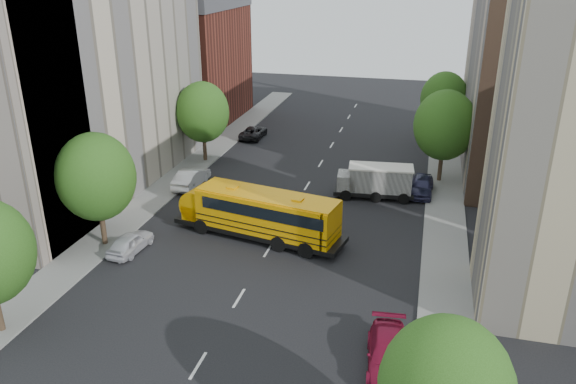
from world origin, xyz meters
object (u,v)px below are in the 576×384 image
at_px(street_tree_4, 445,125).
at_px(parked_car_1, 191,178).
at_px(parked_car_2, 253,132).
at_px(safari_truck, 375,181).
at_px(parked_car_0, 130,242).
at_px(school_bus, 257,211).
at_px(street_tree_1, 96,177).
at_px(street_tree_2, 203,112).
at_px(parked_car_4, 422,186).
at_px(street_tree_5, 444,99).
at_px(parked_car_3, 388,354).

distance_m(street_tree_4, parked_car_1, 22.04).
bearing_deg(parked_car_2, safari_truck, 137.27).
bearing_deg(parked_car_0, school_bus, -147.02).
bearing_deg(parked_car_2, street_tree_1, 85.40).
bearing_deg(street_tree_2, school_bus, -55.79).
bearing_deg(parked_car_4, school_bus, -133.37).
height_order(parked_car_0, parked_car_4, parked_car_4).
relative_size(street_tree_5, parked_car_1, 1.58).
distance_m(street_tree_4, parked_car_3, 26.28).
bearing_deg(parked_car_3, street_tree_5, 81.36).
relative_size(street_tree_2, parked_car_3, 1.54).
relative_size(street_tree_4, parked_car_4, 1.81).
xyz_separation_m(street_tree_1, parked_car_2, (2.20, 26.51, -4.31)).
xyz_separation_m(school_bus, parked_car_0, (-7.52, -4.14, -1.28)).
bearing_deg(parked_car_4, parked_car_0, -139.06).
height_order(street_tree_1, parked_car_3, street_tree_1).
xyz_separation_m(school_bus, parked_car_4, (10.89, 10.81, -1.18)).
xyz_separation_m(street_tree_4, school_bus, (-12.29, -14.28, -3.13)).
height_order(school_bus, safari_truck, school_bus).
relative_size(parked_car_1, parked_car_3, 0.95).
distance_m(school_bus, parked_car_2, 24.03).
bearing_deg(safari_truck, street_tree_2, 157.64).
bearing_deg(street_tree_1, parked_car_0, -11.01).
bearing_deg(safari_truck, parked_car_0, -143.26).
height_order(parked_car_1, parked_car_2, parked_car_1).
distance_m(parked_car_0, parked_car_1, 11.91).
height_order(school_bus, parked_car_2, school_bus).
relative_size(safari_truck, parked_car_1, 1.38).
xyz_separation_m(street_tree_1, street_tree_2, (0.00, 18.00, -0.12)).
distance_m(safari_truck, parked_car_0, 19.83).
relative_size(parked_car_0, parked_car_3, 0.79).
bearing_deg(street_tree_4, street_tree_2, 180.00).
distance_m(street_tree_5, parked_car_3, 38.10).
relative_size(school_bus, parked_car_2, 2.73).
bearing_deg(parked_car_0, street_tree_1, -6.91).
height_order(street_tree_1, safari_truck, street_tree_1).
xyz_separation_m(street_tree_5, school_bus, (-12.29, -26.28, -2.76)).
bearing_deg(street_tree_5, parked_car_4, -95.17).
xyz_separation_m(street_tree_2, parked_car_4, (20.60, -3.48, -4.07)).
xyz_separation_m(street_tree_2, street_tree_5, (22.00, 12.00, -0.12)).
xyz_separation_m(street_tree_2, street_tree_4, (22.00, 0.00, 0.25)).
bearing_deg(parked_car_3, street_tree_4, 79.82).
relative_size(safari_truck, parked_car_0, 1.67).
bearing_deg(parked_car_1, parked_car_4, -169.84).
relative_size(parked_car_1, parked_car_2, 1.03).
bearing_deg(street_tree_1, parked_car_4, 35.19).
bearing_deg(parked_car_0, safari_truck, -133.66).
relative_size(street_tree_4, school_bus, 0.64).
bearing_deg(parked_car_1, street_tree_2, -76.86).
height_order(safari_truck, parked_car_4, safari_truck).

